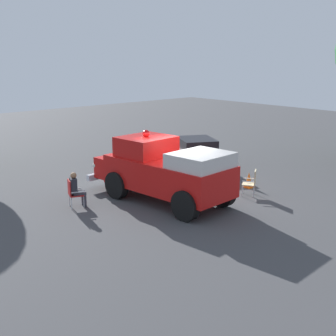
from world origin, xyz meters
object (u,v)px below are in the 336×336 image
at_px(lawn_chair_near_truck, 73,192).
at_px(spectator_seated, 76,188).
at_px(vintage_fire_truck, 163,170).
at_px(lawn_chair_by_car, 252,181).
at_px(traffic_cone, 249,180).
at_px(classic_hot_rod, 195,152).

distance_m(lawn_chair_near_truck, spectator_seated, 0.17).
bearing_deg(vintage_fire_truck, spectator_seated, 151.10).
relative_size(lawn_chair_by_car, traffic_cone, 1.61).
xyz_separation_m(lawn_chair_by_car, spectator_seated, (-5.77, 3.32, 0.11)).
xyz_separation_m(lawn_chair_near_truck, traffic_cone, (6.71, -2.58, -0.28)).
distance_m(vintage_fire_truck, classic_hot_rod, 5.56).
relative_size(lawn_chair_by_car, spectator_seated, 0.79).
height_order(lawn_chair_by_car, spectator_seated, spectator_seated).
xyz_separation_m(lawn_chair_near_truck, lawn_chair_by_car, (5.90, -3.37, 0.00)).
bearing_deg(traffic_cone, spectator_seated, 159.00).
distance_m(lawn_chair_by_car, spectator_seated, 6.66).
bearing_deg(lawn_chair_near_truck, lawn_chair_by_car, -29.71).
distance_m(classic_hot_rod, lawn_chair_near_truck, 7.69).
bearing_deg(classic_hot_rod, lawn_chair_by_car, -109.02).
distance_m(classic_hot_rod, spectator_seated, 7.58).
distance_m(spectator_seated, traffic_cone, 7.07).
height_order(lawn_chair_by_car, traffic_cone, lawn_chair_by_car).
relative_size(classic_hot_rod, lawn_chair_near_truck, 4.63).
distance_m(vintage_fire_truck, traffic_cone, 4.03).
relative_size(vintage_fire_truck, lawn_chair_by_car, 5.98).
bearing_deg(vintage_fire_truck, lawn_chair_near_truck, 151.37).
xyz_separation_m(classic_hot_rod, lawn_chair_near_truck, (-7.55, -1.44, -0.16)).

